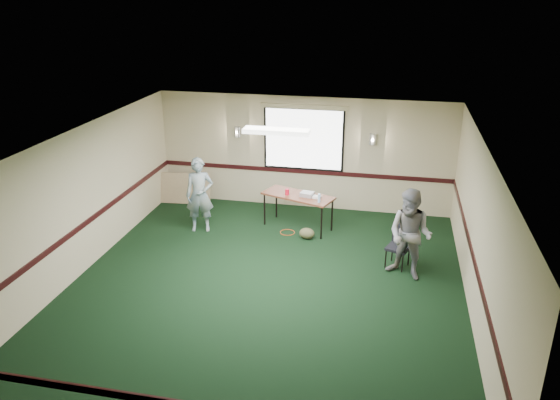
% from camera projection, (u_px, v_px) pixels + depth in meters
% --- Properties ---
extents(ground, '(8.00, 8.00, 0.00)m').
position_uv_depth(ground, '(265.00, 288.00, 9.78)').
color(ground, black).
rests_on(ground, ground).
extents(room_shell, '(8.00, 8.02, 8.00)m').
position_uv_depth(room_shell, '(288.00, 168.00, 11.13)').
color(room_shell, '#C8BB90').
rests_on(room_shell, ground).
extents(folding_table, '(1.69, 1.12, 0.78)m').
position_uv_depth(folding_table, '(298.00, 197.00, 11.97)').
color(folding_table, '#512417').
rests_on(folding_table, ground).
extents(projector, '(0.32, 0.28, 0.09)m').
position_uv_depth(projector, '(307.00, 194.00, 11.85)').
color(projector, '#9B9CA4').
rests_on(projector, folding_table).
extents(game_console, '(0.19, 0.16, 0.04)m').
position_uv_depth(game_console, '(317.00, 197.00, 11.76)').
color(game_console, silver).
rests_on(game_console, folding_table).
extents(red_cup, '(0.09, 0.09, 0.13)m').
position_uv_depth(red_cup, '(287.00, 192.00, 11.93)').
color(red_cup, red).
rests_on(red_cup, folding_table).
extents(water_bottle, '(0.06, 0.06, 0.19)m').
position_uv_depth(water_bottle, '(319.00, 198.00, 11.49)').
color(water_bottle, '#94C3F3').
rests_on(water_bottle, folding_table).
extents(duffel_bag, '(0.37, 0.31, 0.23)m').
position_uv_depth(duffel_bag, '(307.00, 233.00, 11.66)').
color(duffel_bag, '#4B4A2B').
rests_on(duffel_bag, ground).
extents(cable_coil, '(0.33, 0.33, 0.02)m').
position_uv_depth(cable_coil, '(287.00, 232.00, 11.97)').
color(cable_coil, '#B94717').
rests_on(cable_coil, ground).
extents(folded_table, '(1.49, 0.37, 0.75)m').
position_uv_depth(folded_table, '(181.00, 188.00, 13.50)').
color(folded_table, tan).
rests_on(folded_table, ground).
extents(conference_chair, '(0.52, 0.53, 0.82)m').
position_uv_depth(conference_chair, '(400.00, 242.00, 10.43)').
color(conference_chair, black).
rests_on(conference_chair, ground).
extents(person_left, '(0.68, 0.53, 1.65)m').
position_uv_depth(person_left, '(200.00, 195.00, 11.82)').
color(person_left, '#3F638C').
rests_on(person_left, ground).
extents(person_right, '(1.02, 0.93, 1.71)m').
position_uv_depth(person_right, '(410.00, 235.00, 9.87)').
color(person_right, '#6977A3').
rests_on(person_right, ground).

